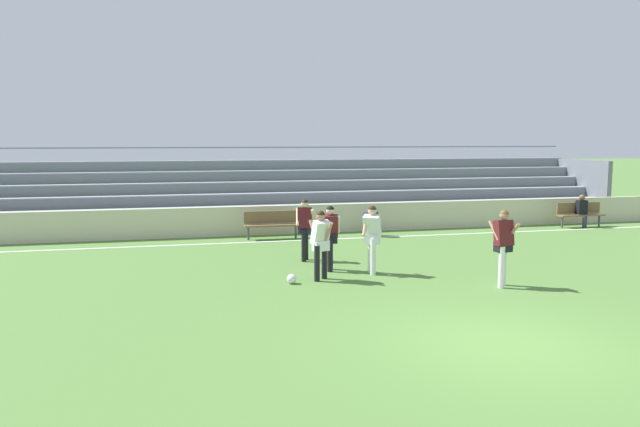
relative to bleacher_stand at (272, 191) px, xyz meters
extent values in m
plane|color=#517A38|center=(1.40, -14.75, -1.28)|extent=(160.00, 160.00, 0.00)
cube|color=white|center=(1.40, -4.14, -1.27)|extent=(44.00, 0.12, 0.01)
cube|color=beige|center=(1.40, -2.68, -0.78)|extent=(48.00, 0.16, 0.99)
cube|color=#9EA3AD|center=(0.00, -1.68, -0.88)|extent=(27.31, 0.36, 0.08)
cube|color=slate|center=(0.00, -1.88, -1.08)|extent=(27.31, 0.04, 0.39)
cube|color=#9EA3AD|center=(0.00, -1.00, -0.49)|extent=(27.31, 0.36, 0.08)
cube|color=slate|center=(0.00, -1.20, -0.69)|extent=(27.31, 0.04, 0.39)
cube|color=#9EA3AD|center=(0.00, -0.31, -0.10)|extent=(27.31, 0.36, 0.08)
cube|color=slate|center=(0.00, -0.51, -0.30)|extent=(27.31, 0.04, 0.39)
cube|color=#9EA3AD|center=(0.00, 0.37, 0.29)|extent=(27.31, 0.36, 0.08)
cube|color=slate|center=(0.00, 0.17, 0.10)|extent=(27.31, 0.04, 0.39)
cube|color=#9EA3AD|center=(0.00, 1.06, 0.68)|extent=(27.31, 0.36, 0.08)
cube|color=slate|center=(0.00, 0.86, 0.49)|extent=(27.31, 0.04, 0.39)
cube|color=#9EA3AD|center=(0.00, 1.74, 1.08)|extent=(27.31, 0.36, 0.08)
cube|color=slate|center=(0.00, 1.54, 0.88)|extent=(27.31, 0.04, 0.39)
cube|color=slate|center=(13.55, 0.03, -0.10)|extent=(0.20, 3.79, 2.35)
cylinder|color=slate|center=(0.00, 1.99, 1.63)|extent=(27.31, 0.06, 0.06)
cube|color=brown|center=(-0.57, -3.66, -0.83)|extent=(1.80, 0.40, 0.06)
cube|color=brown|center=(-0.57, -3.48, -0.58)|extent=(1.80, 0.05, 0.40)
cylinder|color=#47474C|center=(-1.35, -3.66, -1.05)|extent=(0.07, 0.07, 0.45)
cylinder|color=#47474C|center=(0.21, -3.66, -1.05)|extent=(0.07, 0.07, 0.45)
cube|color=brown|center=(10.95, -3.66, -0.83)|extent=(1.80, 0.40, 0.06)
cube|color=brown|center=(10.95, -3.48, -0.58)|extent=(1.80, 0.05, 0.40)
cylinder|color=#47474C|center=(10.17, -3.66, -1.05)|extent=(0.07, 0.07, 0.45)
cylinder|color=#47474C|center=(11.73, -3.66, -1.05)|extent=(0.07, 0.07, 0.45)
cylinder|color=#3D424C|center=(2.74, -3.80, -0.86)|extent=(0.53, 0.53, 0.84)
cylinder|color=#2D2D38|center=(10.95, -3.88, -1.05)|extent=(0.16, 0.16, 0.45)
cube|color=black|center=(10.95, -3.66, -0.54)|extent=(0.36, 0.24, 0.52)
sphere|color=brown|center=(10.95, -3.66, -0.17)|extent=(0.21, 0.21, 0.21)
cylinder|color=black|center=(0.09, -8.65, -0.86)|extent=(0.13, 0.13, 0.83)
cylinder|color=black|center=(0.01, -8.92, -0.86)|extent=(0.13, 0.13, 0.83)
cube|color=black|center=(0.05, -8.78, -0.46)|extent=(0.41, 0.31, 0.24)
cube|color=#56191E|center=(0.05, -8.78, -0.16)|extent=(0.45, 0.41, 0.59)
cylinder|color=beige|center=(0.25, -8.81, -0.13)|extent=(0.17, 0.35, 0.48)
cylinder|color=beige|center=(-0.14, -8.75, -0.13)|extent=(0.17, 0.35, 0.48)
sphere|color=beige|center=(0.05, -8.78, 0.22)|extent=(0.21, 0.21, 0.21)
sphere|color=black|center=(0.05, -8.78, 0.24)|extent=(0.20, 0.20, 0.20)
cylinder|color=black|center=(-0.30, -9.62, -0.86)|extent=(0.13, 0.13, 0.83)
cylinder|color=black|center=(-0.53, -9.83, -0.86)|extent=(0.13, 0.13, 0.83)
cube|color=white|center=(-0.42, -9.73, -0.47)|extent=(0.41, 0.32, 0.24)
cube|color=white|center=(-0.42, -9.73, -0.17)|extent=(0.47, 0.46, 0.60)
cylinder|color=#A87A5B|center=(-0.27, -9.87, -0.13)|extent=(0.18, 0.35, 0.48)
cylinder|color=#A87A5B|center=(-0.56, -9.58, -0.13)|extent=(0.18, 0.35, 0.48)
sphere|color=#A87A5B|center=(-0.42, -9.73, 0.22)|extent=(0.21, 0.21, 0.21)
sphere|color=black|center=(-0.42, -9.73, 0.24)|extent=(0.20, 0.20, 0.20)
cylinder|color=white|center=(3.24, -11.39, -0.81)|extent=(0.13, 0.13, 0.92)
cylinder|color=white|center=(3.41, -11.18, -0.81)|extent=(0.13, 0.13, 0.92)
cube|color=black|center=(3.33, -11.29, -0.37)|extent=(0.38, 0.25, 0.24)
cube|color=#56191E|center=(3.33, -11.29, -0.07)|extent=(0.41, 0.33, 0.59)
cylinder|color=#A87A5B|center=(3.16, -11.19, -0.03)|extent=(0.12, 0.42, 0.43)
cylinder|color=#A87A5B|center=(3.50, -11.38, -0.03)|extent=(0.12, 0.42, 0.43)
sphere|color=#A87A5B|center=(3.33, -11.29, 0.31)|extent=(0.21, 0.21, 0.21)
sphere|color=brown|center=(3.33, -11.29, 0.33)|extent=(0.20, 0.20, 0.20)
cylinder|color=black|center=(-0.35, -7.53, -0.84)|extent=(0.13, 0.13, 0.87)
cylinder|color=black|center=(-0.24, -7.30, -0.84)|extent=(0.13, 0.13, 0.87)
cube|color=#232847|center=(-0.29, -7.42, -0.42)|extent=(0.40, 0.29, 0.24)
cube|color=#56191E|center=(-0.29, -7.42, -0.12)|extent=(0.44, 0.39, 0.59)
cylinder|color=beige|center=(-0.48, -7.39, -0.09)|extent=(0.15, 0.39, 0.45)
cylinder|color=beige|center=(-0.10, -7.45, -0.09)|extent=(0.15, 0.39, 0.45)
sphere|color=beige|center=(-0.29, -7.42, 0.26)|extent=(0.21, 0.21, 0.21)
sphere|color=black|center=(-0.29, -7.42, 0.28)|extent=(0.20, 0.20, 0.20)
cylinder|color=white|center=(0.95, -9.24, -0.84)|extent=(0.13, 0.13, 0.87)
cylinder|color=white|center=(0.93, -9.49, -0.84)|extent=(0.13, 0.13, 0.87)
cube|color=white|center=(0.94, -9.36, -0.42)|extent=(0.42, 0.38, 0.24)
cube|color=white|center=(0.94, -9.36, -0.12)|extent=(0.53, 0.52, 0.60)
cylinder|color=#D6A884|center=(1.13, -9.32, -0.09)|extent=(0.25, 0.33, 0.48)
cylinder|color=#D6A884|center=(0.75, -9.41, -0.09)|extent=(0.25, 0.33, 0.48)
sphere|color=#D6A884|center=(0.94, -9.36, 0.26)|extent=(0.21, 0.21, 0.21)
sphere|color=black|center=(0.94, -9.36, 0.28)|extent=(0.20, 0.20, 0.20)
sphere|color=white|center=(-1.14, -9.93, -1.17)|extent=(0.22, 0.22, 0.22)
camera|label=1|loc=(-3.70, -23.26, 1.97)|focal=34.50mm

